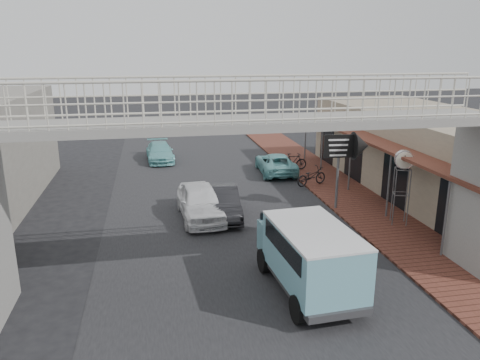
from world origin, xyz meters
name	(u,v)px	position (x,y,z in m)	size (l,w,h in m)	color
ground	(233,239)	(0.00, 0.00, 0.00)	(120.00, 120.00, 0.00)	black
road_strip	(233,239)	(0.00, 0.00, 0.01)	(10.00, 60.00, 0.01)	black
sidewalk	(357,203)	(6.50, 3.00, 0.05)	(3.00, 40.00, 0.10)	brown
shophouse_row	(435,154)	(10.97, 4.00, 2.01)	(7.20, 18.00, 4.00)	gray
footbridge	(257,190)	(0.00, -4.00, 3.18)	(16.40, 2.40, 6.34)	gray
white_hatchback	(200,202)	(-0.97, 2.56, 0.74)	(1.75, 4.34, 1.48)	white
dark_sedan	(222,202)	(0.00, 2.58, 0.64)	(1.36, 3.90, 1.29)	black
angkot_curb	(276,163)	(4.20, 9.26, 0.59)	(1.96, 4.24, 1.18)	#65ADB0
angkot_far	(160,152)	(-2.39, 13.72, 0.58)	(1.64, 4.03, 1.17)	#6EBCBF
angkot_van	(310,250)	(1.52, -4.43, 1.37)	(2.28, 4.52, 2.16)	black
motorcycle_near	(311,176)	(5.30, 6.14, 0.59)	(0.65, 1.87, 0.98)	black
motorcycle_far	(293,162)	(5.30, 9.41, 0.61)	(0.48, 1.69, 1.01)	black
street_clock	(404,163)	(6.99, 0.13, 2.67)	(0.80, 0.76, 3.10)	#59595B
arrow_sign	(358,147)	(6.05, 2.37, 2.91)	(2.06, 1.32, 3.49)	#59595B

